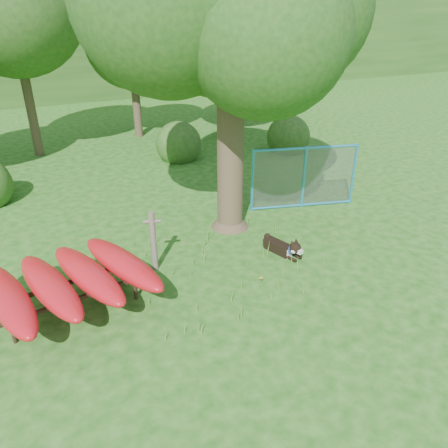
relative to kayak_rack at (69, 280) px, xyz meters
name	(u,v)px	position (x,y,z in m)	size (l,w,h in m)	color
ground	(240,289)	(3.36, -0.80, -0.73)	(80.00, 80.00, 0.00)	#194D0F
wooden_post	(153,240)	(1.96, 0.78, 0.05)	(0.40, 0.19, 1.47)	brown
kayak_rack	(69,280)	(0.00, 0.00, 0.00)	(3.53, 3.14, 0.96)	black
husky_dog	(284,247)	(5.03, 0.03, -0.54)	(0.57, 1.22, 0.55)	black
fence_section	(304,178)	(7.09, 2.21, 0.22)	(3.15, 0.95, 3.16)	#2A94C6
wildflower_clump	(261,278)	(3.86, -0.85, -0.57)	(0.09, 0.08, 0.19)	#55892D
bg_tree_b	(10,2)	(0.36, 11.20, 4.88)	(5.20, 5.20, 8.22)	#3D3021
bg_tree_c	(131,42)	(4.86, 12.20, 3.38)	(4.00, 4.00, 6.12)	#3D3021
bg_tree_d	(225,17)	(8.36, 10.20, 4.35)	(4.80, 4.80, 7.50)	#3D3021
bg_tree_e	(253,11)	(11.36, 13.20, 4.50)	(4.60, 4.60, 7.55)	#3D3021
shrub_right	(287,151)	(9.86, 7.20, -0.73)	(1.80, 1.80, 1.80)	#254D19
shrub_mid	(179,159)	(5.36, 8.20, -0.73)	(1.80, 1.80, 1.80)	#254D19
wooded_hillside	(55,45)	(3.36, 27.20, 2.27)	(80.00, 12.00, 6.00)	#254D19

